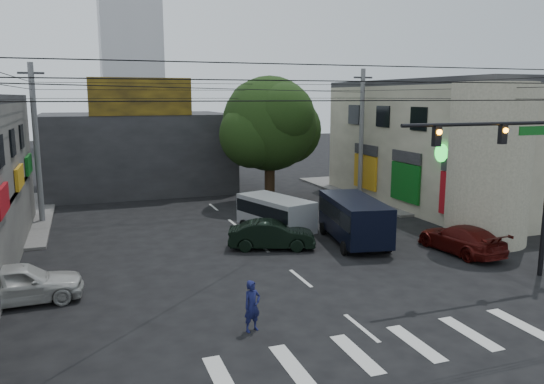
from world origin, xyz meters
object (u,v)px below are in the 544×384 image
white_compact (19,283)px  traffic_gantry (517,161)px  street_tree (270,124)px  utility_pole_far_left (36,145)px  traffic_officer (252,306)px  navy_van (354,221)px  dark_sedan (272,235)px  silver_minivan (276,216)px  utility_pole_far_right (361,136)px  maroon_sedan (461,239)px

white_compact → traffic_gantry: bearing=-103.8°
street_tree → traffic_gantry: size_ratio=1.21×
utility_pole_far_left → traffic_officer: size_ratio=5.57×
navy_van → traffic_officer: 11.29m
dark_sedan → silver_minivan: silver_minivan is taller
utility_pole_far_left → street_tree: bearing=3.9°
traffic_gantry → dark_sedan: (-7.48, 7.46, -4.14)m
silver_minivan → traffic_officer: 12.00m
utility_pole_far_right → white_compact: bearing=-148.2°
utility_pole_far_right → dark_sedan: size_ratio=2.08×
traffic_gantry → white_compact: (-18.32, 3.99, -4.08)m
dark_sedan → silver_minivan: bearing=-4.9°
white_compact → silver_minivan: size_ratio=0.89×
navy_van → white_compact: bearing=111.7°
utility_pole_far_left → maroon_sedan: size_ratio=1.93×
dark_sedan → utility_pole_far_right: bearing=-27.6°
utility_pole_far_right → traffic_officer: size_ratio=5.57×
utility_pole_far_left → white_compact: utility_pole_far_left is taller
silver_minivan → traffic_officer: (-4.83, -10.99, -0.17)m
street_tree → utility_pole_far_left: (-14.50, -1.00, -0.87)m
maroon_sedan → silver_minivan: 9.41m
traffic_gantry → maroon_sedan: size_ratio=1.51×
street_tree → utility_pole_far_left: size_ratio=0.95×
white_compact → navy_van: 15.40m
dark_sedan → traffic_officer: bearing=175.6°
navy_van → silver_minivan: bearing=56.8°
utility_pole_far_right → dark_sedan: utility_pole_far_right is taller
street_tree → utility_pole_far_right: bearing=-8.7°
traffic_gantry → navy_van: size_ratio=1.21×
utility_pole_far_right → maroon_sedan: (-1.96, -13.23, -3.93)m
utility_pole_far_right → white_compact: 25.00m
utility_pole_far_left → silver_minivan: 14.34m
traffic_gantry → utility_pole_far_left: size_ratio=0.78×
traffic_gantry → utility_pole_far_left: 25.00m
utility_pole_far_right → silver_minivan: bearing=-142.1°
utility_pole_far_right → traffic_gantry: bearing=-98.9°
utility_pole_far_right → utility_pole_far_left: bearing=180.0°
white_compact → dark_sedan: bearing=-73.7°
traffic_officer → utility_pole_far_left: bearing=93.1°
silver_minivan → traffic_gantry: bearing=-164.8°
dark_sedan → navy_van: navy_van is taller
utility_pole_far_right → silver_minivan: 11.98m
white_compact → traffic_officer: 8.72m
utility_pole_far_left → navy_van: size_ratio=1.54×
street_tree → utility_pole_far_right: (6.50, -1.00, -0.87)m
utility_pole_far_left → utility_pole_far_right: same height
silver_minivan → utility_pole_far_right: bearing=-69.3°
traffic_gantry → silver_minivan: traffic_gantry is taller
silver_minivan → traffic_officer: bearing=139.1°
street_tree → dark_sedan: street_tree is taller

